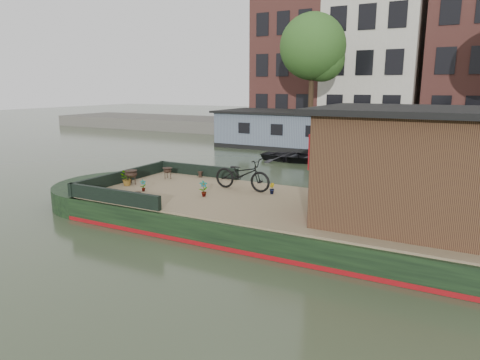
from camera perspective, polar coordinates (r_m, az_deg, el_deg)
The scene contains 20 objects.
ground at distance 10.62m, azimuth 9.17°, elevation -6.99°, with size 120.00×120.00×0.00m, color #2F3D27.
houseboat_hull at distance 11.01m, azimuth 2.63°, elevation -4.64°, with size 14.01×4.02×0.60m.
houseboat_deck at distance 10.43m, azimuth 9.29°, elevation -3.74°, with size 11.80×3.80×0.05m, color #776649.
bow_bulwark at distance 12.86m, azimuth -12.56°, elevation 0.10°, with size 3.00×4.00×0.35m.
cabin at distance 9.71m, azimuth 21.86°, elevation 1.91°, with size 4.00×3.50×2.42m.
bicycle at distance 11.92m, azimuth 0.31°, elevation 0.78°, with size 0.60×1.71×0.90m, color black.
potted_plant_a at distance 11.28m, azimuth -4.89°, elevation -1.16°, with size 0.22×0.15×0.43m, color #A1692E.
potted_plant_b at distance 11.57m, azimuth 4.25°, elevation -1.13°, with size 0.16×0.13×0.29m, color maroon.
potted_plant_c at distance 12.91m, azimuth -14.95°, elevation 0.20°, with size 0.39×0.34×0.43m, color #9A382C.
potted_plant_d at distance 11.18m, azimuth 11.88°, elevation -1.27°, with size 0.29×0.29×0.51m, color #993729.
potted_plant_e at distance 12.10m, azimuth -12.79°, elevation -0.73°, with size 0.17×0.12×0.32m, color #A65C30.
brazier_front at distance 13.04m, azimuth -14.31°, elevation 0.34°, with size 0.39×0.39×0.42m, color black, non-canonical shape.
brazier_rear at distance 13.62m, azimuth -9.64°, elevation 0.90°, with size 0.33×0.33×0.35m, color black, non-canonical shape.
bollard_port at distance 13.72m, azimuth -5.33°, elevation 0.75°, with size 0.16×0.16×0.18m, color black.
bollard_stbd at distance 11.24m, azimuth -13.50°, elevation -2.09°, with size 0.18×0.18×0.20m, color black.
dinghy at distance 20.61m, azimuth 7.53°, elevation 3.49°, with size 2.42×3.39×0.70m, color black.
far_houseboat at distance 23.87m, azimuth 20.30°, elevation 5.53°, with size 20.40×4.40×2.11m.
quay at distance 30.34m, azimuth 21.96°, elevation 5.71°, with size 60.00×6.00×0.90m, color #47443F.
townhouse_row at distance 37.41m, azimuth 24.43°, elevation 18.07°, with size 27.25×8.00×16.50m.
tree_left at distance 30.23m, azimuth 9.96°, elevation 16.74°, with size 4.40×4.40×7.40m.
Camera 1 is at (3.15, -9.52, 3.49)m, focal length 32.00 mm.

